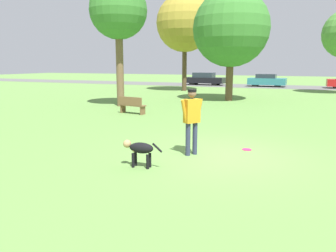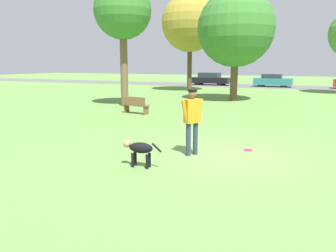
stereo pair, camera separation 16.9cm
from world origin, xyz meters
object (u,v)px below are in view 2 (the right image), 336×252
(tree_far_left, at_px, (190,23))
(park_bench, at_px, (135,105))
(person, at_px, (192,116))
(tree_near_left, at_px, (123,11))
(frisbee, at_px, (248,150))
(tree_mid_center, at_px, (236,29))
(parked_car_teal, at_px, (273,80))
(parked_car_black, at_px, (210,79))
(dog, at_px, (139,149))

(tree_far_left, xyz_separation_m, park_bench, (2.23, -13.97, -5.43))
(tree_far_left, bearing_deg, person, -69.90)
(person, bearing_deg, park_bench, 76.43)
(tree_near_left, bearing_deg, frisbee, -40.61)
(tree_mid_center, bearing_deg, parked_car_teal, 86.39)
(person, xyz_separation_m, parked_car_black, (-7.78, 28.27, -0.37))
(person, distance_m, parked_car_teal, 28.18)
(person, relative_size, tree_near_left, 0.26)
(parked_car_teal, bearing_deg, dog, -87.99)
(dog, distance_m, frisbee, 3.37)
(parked_car_teal, bearing_deg, person, -86.34)
(park_bench, bearing_deg, tree_mid_center, -102.18)
(dog, relative_size, tree_far_left, 0.12)
(parked_car_teal, xyz_separation_m, park_bench, (-4.11, -22.28, -0.21))
(person, distance_m, tree_mid_center, 14.04)
(person, xyz_separation_m, parked_car_teal, (-0.92, 28.16, -0.40))
(dog, height_order, tree_near_left, tree_near_left)
(frisbee, distance_m, tree_mid_center, 13.56)
(tree_mid_center, distance_m, parked_car_black, 16.44)
(tree_near_left, height_order, park_bench, tree_near_left)
(dog, relative_size, parked_car_black, 0.22)
(parked_car_black, bearing_deg, park_bench, -80.88)
(person, bearing_deg, tree_near_left, 76.32)
(frisbee, height_order, park_bench, park_bench)
(tree_near_left, xyz_separation_m, parked_car_black, (-0.73, 20.00, -4.57))
(park_bench, bearing_deg, person, 141.17)
(park_bench, bearing_deg, dog, 130.45)
(frisbee, bearing_deg, tree_near_left, 139.39)
(dog, bearing_deg, parked_car_black, -80.08)
(parked_car_black, bearing_deg, tree_far_left, -84.33)
(tree_far_left, height_order, park_bench, tree_far_left)
(person, height_order, dog, person)
(tree_near_left, distance_m, parked_car_black, 20.53)
(tree_far_left, distance_m, park_bench, 15.15)
(parked_car_teal, relative_size, park_bench, 2.68)
(tree_mid_center, bearing_deg, park_bench, -112.79)
(tree_far_left, relative_size, parked_car_teal, 2.16)
(tree_mid_center, relative_size, tree_far_left, 0.84)
(dog, height_order, tree_far_left, tree_far_left)
(tree_mid_center, height_order, parked_car_black, tree_mid_center)
(frisbee, relative_size, parked_car_teal, 0.07)
(park_bench, bearing_deg, tree_far_left, -70.32)
(tree_far_left, relative_size, parked_car_black, 1.87)
(dog, distance_m, tree_near_left, 12.55)
(dog, height_order, parked_car_teal, parked_car_teal)
(dog, bearing_deg, tree_mid_center, -89.29)
(tree_mid_center, bearing_deg, person, -82.18)
(dog, bearing_deg, person, -121.73)
(parked_car_teal, height_order, park_bench, parked_car_teal)
(person, relative_size, parked_car_teal, 0.46)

